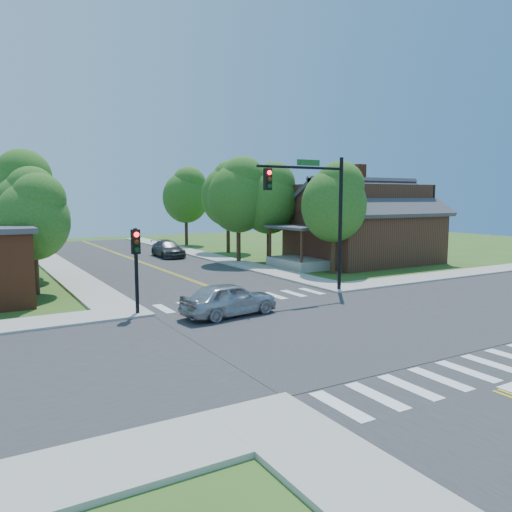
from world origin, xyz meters
TOP-DOWN VIEW (x-y plane):
  - ground at (0.00, 0.00)m, footprint 100.00×100.00m
  - road_ns at (0.00, 0.00)m, footprint 10.00×90.00m
  - road_ew at (0.00, 0.00)m, footprint 90.00×10.00m
  - intersection_patch at (0.00, 0.00)m, footprint 10.20×10.20m
  - sidewalk_ne at (15.82, 15.82)m, footprint 40.00×40.00m
  - crosswalk_north at (0.00, 6.20)m, footprint 8.85×2.00m
  - crosswalk_south at (0.00, -6.20)m, footprint 8.85×2.00m
  - centerline at (0.00, 0.00)m, footprint 0.30×90.00m
  - signal_mast_ne at (3.91, 5.59)m, footprint 5.30×0.42m
  - signal_pole_nw at (-5.60, 5.58)m, footprint 0.34×0.42m
  - house_ne at (15.11, 14.23)m, footprint 13.05×8.80m
  - tree_e_a at (9.47, 10.75)m, footprint 4.41×4.19m
  - tree_e_b at (8.91, 18.01)m, footprint 4.62×4.39m
  - tree_e_c at (9.38, 25.91)m, footprint 5.01×4.76m
  - tree_e_d at (8.76, 34.48)m, footprint 4.91×4.66m
  - tree_w_a at (-8.66, 13.05)m, footprint 3.75×3.56m
  - tree_w_b at (-8.68, 19.86)m, footprint 4.79×4.55m
  - tree_w_c at (-8.76, 28.25)m, footprint 4.90×4.66m
  - tree_w_d at (-8.53, 37.21)m, footprint 4.07×3.86m
  - tree_house at (6.73, 18.99)m, footprint 4.86×4.62m
  - tree_bldg at (-8.43, 17.97)m, footprint 4.10×3.90m
  - car_silver at (-2.23, 3.50)m, footprint 2.80×4.73m
  - car_dgrey at (3.03, 25.01)m, footprint 2.30×4.87m

SIDE VIEW (x-z plane):
  - ground at x=0.00m, z-range 0.00..0.00m
  - intersection_patch at x=0.00m, z-range -0.03..0.03m
  - road_ns at x=0.00m, z-range 0.00..0.04m
  - road_ew at x=0.00m, z-range 0.01..0.04m
  - crosswalk_north at x=0.00m, z-range 0.04..0.05m
  - crosswalk_south at x=0.00m, z-range 0.04..0.05m
  - centerline at x=0.00m, z-range 0.04..0.05m
  - sidewalk_ne at x=15.82m, z-range 0.00..0.14m
  - car_dgrey at x=3.03m, z-range 0.00..1.37m
  - car_silver at x=-2.23m, z-range 0.00..1.47m
  - signal_pole_nw at x=-5.60m, z-range 0.76..4.56m
  - house_ne at x=15.11m, z-range -0.23..6.88m
  - tree_w_a at x=-8.66m, z-range 0.99..7.36m
  - tree_w_d at x=-8.53m, z-range 1.07..7.98m
  - tree_bldg at x=-8.43m, z-range 1.08..8.05m
  - signal_mast_ne at x=3.91m, z-range 1.25..8.45m
  - tree_e_a at x=9.47m, z-range 1.16..8.66m
  - tree_e_b at x=8.91m, z-range 1.22..9.08m
  - tree_w_b at x=-8.68m, z-range 1.26..9.41m
  - tree_house at x=6.73m, z-range 1.28..9.54m
  - tree_w_c at x=-8.76m, z-range 1.29..9.63m
  - tree_e_d at x=8.76m, z-range 1.30..9.64m
  - tree_e_c at x=9.38m, z-range 1.32..9.83m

